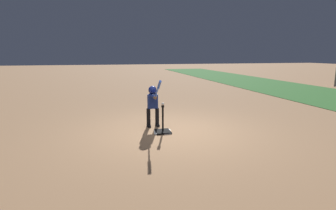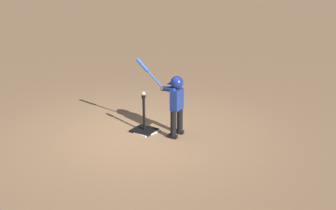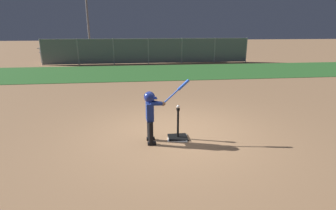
% 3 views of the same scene
% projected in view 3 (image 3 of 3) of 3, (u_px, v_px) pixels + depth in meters
% --- Properties ---
extents(ground_plane, '(90.00, 90.00, 0.00)m').
position_uv_depth(ground_plane, '(175.00, 134.00, 6.22)').
color(ground_plane, '#AD7F56').
extents(grass_outfield_strip, '(56.00, 5.21, 0.02)m').
position_uv_depth(grass_outfield_strip, '(152.00, 72.00, 14.66)').
color(grass_outfield_strip, '#33702D').
rests_on(grass_outfield_strip, ground_plane).
extents(backstop_fence, '(14.01, 0.08, 1.70)m').
position_uv_depth(backstop_fence, '(148.00, 50.00, 17.79)').
color(backstop_fence, '#9E9EA3').
rests_on(backstop_fence, ground_plane).
extents(home_plate, '(0.51, 0.51, 0.02)m').
position_uv_depth(home_plate, '(177.00, 138.00, 5.97)').
color(home_plate, white).
rests_on(home_plate, ground_plane).
extents(batting_tee, '(0.43, 0.39, 0.72)m').
position_uv_depth(batting_tee, '(178.00, 134.00, 5.95)').
color(batting_tee, black).
rests_on(batting_tee, ground_plane).
extents(batter_child, '(0.98, 0.36, 1.39)m').
position_uv_depth(batter_child, '(151.00, 110.00, 5.56)').
color(batter_child, black).
rests_on(batter_child, ground_plane).
extents(baseball, '(0.07, 0.07, 0.07)m').
position_uv_depth(baseball, '(178.00, 107.00, 5.77)').
color(baseball, white).
rests_on(baseball, batting_tee).
extents(bleachers_far_right, '(3.75, 2.00, 1.04)m').
position_uv_depth(bleachers_far_right, '(68.00, 55.00, 18.96)').
color(bleachers_far_right, '#93969E').
rests_on(bleachers_far_right, ground_plane).
extents(bleachers_far_left, '(3.76, 2.61, 1.34)m').
position_uv_depth(bleachers_far_left, '(178.00, 52.00, 19.52)').
color(bleachers_far_left, '#93969E').
rests_on(bleachers_far_left, ground_plane).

